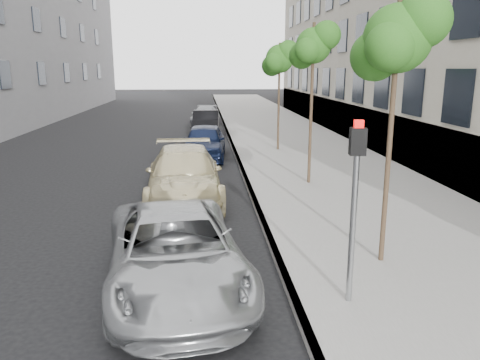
{
  "coord_description": "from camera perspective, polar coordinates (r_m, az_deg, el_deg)",
  "views": [
    {
      "loc": [
        -0.31,
        -6.97,
        3.89
      ],
      "look_at": [
        0.48,
        2.89,
        1.5
      ],
      "focal_mm": 35.0,
      "sensor_mm": 36.0,
      "label": 1
    }
  ],
  "objects": [
    {
      "name": "suv",
      "position": [
        14.0,
        -6.82,
        0.62
      ],
      "size": [
        2.37,
        5.41,
        1.55
      ],
      "primitive_type": "imported",
      "rotation": [
        0.0,
        0.0,
        0.04
      ],
      "color": "beige",
      "rests_on": "ground"
    },
    {
      "name": "signal_pole",
      "position": [
        7.51,
        13.82,
        -1.3
      ],
      "size": [
        0.26,
        0.2,
        2.98
      ],
      "rotation": [
        0.0,
        0.0,
        -0.09
      ],
      "color": "#939699",
      "rests_on": "sidewalk"
    },
    {
      "name": "tree_mid",
      "position": [
        15.4,
        9.03,
        15.79
      ],
      "size": [
        1.51,
        1.31,
        5.15
      ],
      "color": "#38281C",
      "rests_on": "sidewalk"
    },
    {
      "name": "sidewalk",
      "position": [
        31.54,
        3.86,
        6.59
      ],
      "size": [
        6.4,
        72.0,
        0.14
      ],
      "primitive_type": "cube",
      "color": "gray",
      "rests_on": "ground"
    },
    {
      "name": "sedan_rear",
      "position": [
        32.76,
        -4.25,
        7.82
      ],
      "size": [
        2.16,
        4.47,
        1.25
      ],
      "primitive_type": "imported",
      "rotation": [
        0.0,
        0.0,
        -0.1
      ],
      "color": "gray",
      "rests_on": "ground"
    },
    {
      "name": "tree_near",
      "position": [
        9.19,
        18.8,
        15.94
      ],
      "size": [
        1.6,
        1.4,
        5.04
      ],
      "color": "#38281C",
      "rests_on": "sidewalk"
    },
    {
      "name": "sedan_blue",
      "position": [
        20.4,
        -4.37,
        4.66
      ],
      "size": [
        2.04,
        4.47,
        1.49
      ],
      "primitive_type": "imported",
      "rotation": [
        0.0,
        0.0,
        -0.07
      ],
      "color": "black",
      "rests_on": "ground"
    },
    {
      "name": "ground",
      "position": [
        7.99,
        -1.84,
        -15.56
      ],
      "size": [
        160.0,
        160.0,
        0.0
      ],
      "primitive_type": "plane",
      "color": "black",
      "rests_on": "ground"
    },
    {
      "name": "sedan_black",
      "position": [
        27.88,
        -4.17,
        6.98
      ],
      "size": [
        1.67,
        4.34,
        1.41
      ],
      "primitive_type": "imported",
      "rotation": [
        0.0,
        0.0,
        -0.04
      ],
      "color": "black",
      "rests_on": "ground"
    },
    {
      "name": "tree_far",
      "position": [
        21.76,
        4.91,
        14.49
      ],
      "size": [
        1.63,
        1.43,
        4.93
      ],
      "color": "#38281C",
      "rests_on": "sidewalk"
    },
    {
      "name": "curb",
      "position": [
        31.24,
        -1.85,
        6.55
      ],
      "size": [
        0.15,
        72.0,
        0.14
      ],
      "primitive_type": "cube",
      "color": "#9E9B93",
      "rests_on": "ground"
    },
    {
      "name": "minivan",
      "position": [
        8.49,
        -7.91,
        -8.61
      ],
      "size": [
        3.0,
        5.31,
        1.4
      ],
      "primitive_type": "imported",
      "rotation": [
        0.0,
        0.0,
        0.14
      ],
      "color": "#A2A4A6",
      "rests_on": "ground"
    }
  ]
}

